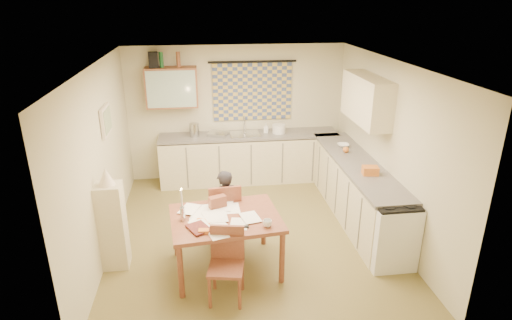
{
  "coord_description": "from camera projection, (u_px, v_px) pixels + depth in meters",
  "views": [
    {
      "loc": [
        -0.66,
        -5.53,
        3.32
      ],
      "look_at": [
        0.1,
        0.2,
        1.08
      ],
      "focal_mm": 30.0,
      "sensor_mm": 36.0,
      "label": 1
    }
  ],
  "objects": [
    {
      "name": "floor",
      "position": [
        251.0,
        233.0,
        6.39
      ],
      "size": [
        4.0,
        4.5,
        0.02
      ],
      "primitive_type": "cube",
      "color": "brown",
      "rests_on": "ground"
    },
    {
      "name": "bottle_brown",
      "position": [
        178.0,
        59.0,
        7.36
      ],
      "size": [
        0.08,
        0.08,
        0.26
      ],
      "primitive_type": "cylinder",
      "rotation": [
        0.0,
        0.0,
        0.16
      ],
      "color": "brown",
      "rests_on": "wall_cabinet"
    },
    {
      "name": "eyeglasses",
      "position": [
        243.0,
        227.0,
        5.05
      ],
      "size": [
        0.13,
        0.06,
        0.02
      ],
      "primitive_type": "cube",
      "rotation": [
        0.0,
        0.0,
        -0.12
      ],
      "color": "black",
      "rests_on": "dining_table"
    },
    {
      "name": "orange_box",
      "position": [
        204.0,
        231.0,
        4.94
      ],
      "size": [
        0.13,
        0.09,
        0.04
      ],
      "primitive_type": "cube",
      "rotation": [
        0.0,
        0.0,
        -0.09
      ],
      "color": "orange",
      "rests_on": "dining_table"
    },
    {
      "name": "kettle",
      "position": [
        194.0,
        130.0,
        7.72
      ],
      "size": [
        0.2,
        0.2,
        0.24
      ],
      "primitive_type": "cylinder",
      "rotation": [
        0.0,
        0.0,
        -0.12
      ],
      "color": "silver",
      "rests_on": "counter_back"
    },
    {
      "name": "lampshade",
      "position": [
        106.0,
        177.0,
        5.18
      ],
      "size": [
        0.2,
        0.2,
        0.22
      ],
      "primitive_type": "cone",
      "color": "beige",
      "rests_on": "shelf_stand"
    },
    {
      "name": "print_canvas",
      "position": [
        108.0,
        120.0,
        5.91
      ],
      "size": [
        0.01,
        0.42,
        0.32
      ],
      "primitive_type": "cube",
      "color": "#B9BCA4",
      "rests_on": "wall_left"
    },
    {
      "name": "dish_rack",
      "position": [
        218.0,
        134.0,
        7.8
      ],
      "size": [
        0.44,
        0.41,
        0.06
      ],
      "primitive_type": "cube",
      "rotation": [
        0.0,
        0.0,
        -0.38
      ],
      "color": "silver",
      "rests_on": "counter_back"
    },
    {
      "name": "book",
      "position": [
        194.0,
        224.0,
        5.12
      ],
      "size": [
        0.35,
        0.38,
        0.02
      ],
      "primitive_type": "imported",
      "rotation": [
        0.0,
        0.0,
        -0.31
      ],
      "color": "orange",
      "rests_on": "dining_table"
    },
    {
      "name": "window_blind",
      "position": [
        252.0,
        92.0,
        7.88
      ],
      "size": [
        1.45,
        0.03,
        1.05
      ],
      "primitive_type": "cube",
      "color": "#3A4A7A",
      "rests_on": "wall_back"
    },
    {
      "name": "magazine",
      "position": [
        190.0,
        231.0,
        4.95
      ],
      "size": [
        0.45,
        0.47,
        0.03
      ],
      "primitive_type": "imported",
      "rotation": [
        0.0,
        0.0,
        0.48
      ],
      "color": "maroon",
      "rests_on": "dining_table"
    },
    {
      "name": "framed_print",
      "position": [
        106.0,
        120.0,
        5.9
      ],
      "size": [
        0.04,
        0.5,
        0.4
      ],
      "primitive_type": "cube",
      "color": "beige",
      "rests_on": "wall_left"
    },
    {
      "name": "shelf_stand",
      "position": [
        113.0,
        226.0,
        5.42
      ],
      "size": [
        0.32,
        0.3,
        1.16
      ],
      "primitive_type": "cube",
      "color": "beige",
      "rests_on": "floor"
    },
    {
      "name": "stove",
      "position": [
        390.0,
        232.0,
        5.54
      ],
      "size": [
        0.58,
        0.58,
        0.9
      ],
      "color": "white",
      "rests_on": "floor"
    },
    {
      "name": "wall_left",
      "position": [
        101.0,
        161.0,
        5.69
      ],
      "size": [
        0.02,
        4.5,
        2.5
      ],
      "primitive_type": "cube",
      "color": "beige",
      "rests_on": "floor"
    },
    {
      "name": "mixing_bowl",
      "position": [
        279.0,
        129.0,
        7.92
      ],
      "size": [
        0.25,
        0.25,
        0.16
      ],
      "primitive_type": "cylinder",
      "rotation": [
        0.0,
        0.0,
        0.04
      ],
      "color": "white",
      "rests_on": "counter_back"
    },
    {
      "name": "wall_back",
      "position": [
        236.0,
        113.0,
        8.03
      ],
      "size": [
        4.0,
        0.02,
        2.5
      ],
      "primitive_type": "cube",
      "color": "beige",
      "rests_on": "floor"
    },
    {
      "name": "wall_cabinet",
      "position": [
        172.0,
        87.0,
        7.52
      ],
      "size": [
        0.9,
        0.34,
        0.7
      ],
      "primitive_type": "cube",
      "color": "brown",
      "rests_on": "wall_back"
    },
    {
      "name": "person",
      "position": [
        224.0,
        209.0,
        5.89
      ],
      "size": [
        0.62,
        0.58,
        1.13
      ],
      "primitive_type": "imported",
      "rotation": [
        0.0,
        0.0,
        3.57
      ],
      "color": "black",
      "rests_on": "floor"
    },
    {
      "name": "chair_near",
      "position": [
        227.0,
        278.0,
        4.93
      ],
      "size": [
        0.46,
        0.46,
        0.87
      ],
      "rotation": [
        0.0,
        0.0,
        -0.19
      ],
      "color": "brown",
      "rests_on": "floor"
    },
    {
      "name": "candle_flame",
      "position": [
        181.0,
        189.0,
        5.09
      ],
      "size": [
        0.02,
        0.02,
        0.02
      ],
      "primitive_type": "sphere",
      "color": "#FFCC66",
      "rests_on": "dining_table"
    },
    {
      "name": "chair_far",
      "position": [
        224.0,
        225.0,
        6.0
      ],
      "size": [
        0.47,
        0.47,
        0.97
      ],
      "rotation": [
        0.0,
        0.0,
        3.23
      ],
      "color": "brown",
      "rests_on": "floor"
    },
    {
      "name": "candle",
      "position": [
        181.0,
        198.0,
        5.13
      ],
      "size": [
        0.03,
        0.03,
        0.22
      ],
      "primitive_type": "cylinder",
      "rotation": [
        0.0,
        0.0,
        0.11
      ],
      "color": "white",
      "rests_on": "dining_table"
    },
    {
      "name": "papers",
      "position": [
        215.0,
        217.0,
        5.26
      ],
      "size": [
        1.04,
        1.0,
        0.02
      ],
      "rotation": [
        0.0,
        0.0,
        0.1
      ],
      "color": "white",
      "rests_on": "dining_table"
    },
    {
      "name": "curtain_rod",
      "position": [
        252.0,
        62.0,
        7.66
      ],
      "size": [
        1.6,
        0.04,
        0.04
      ],
      "primitive_type": "cylinder",
      "rotation": [
        0.0,
        1.57,
        0.0
      ],
      "color": "black",
      "rests_on": "wall_back"
    },
    {
      "name": "sink",
      "position": [
        245.0,
        136.0,
        7.89
      ],
      "size": [
        0.57,
        0.48,
        0.1
      ],
      "primitive_type": "cube",
      "rotation": [
        0.0,
        0.0,
        0.05
      ],
      "color": "silver",
      "rests_on": "counter_back"
    },
    {
      "name": "bottle_green",
      "position": [
        161.0,
        60.0,
        7.33
      ],
      "size": [
        0.09,
        0.09,
        0.26
      ],
      "primitive_type": "cylinder",
      "rotation": [
        0.0,
        0.0,
        0.32
      ],
      "color": "#195926",
      "rests_on": "wall_cabinet"
    },
    {
      "name": "soap_bottle",
      "position": [
        266.0,
        128.0,
        7.94
      ],
      "size": [
        0.12,
        0.12,
        0.18
      ],
      "primitive_type": "imported",
      "rotation": [
        0.0,
        0.0,
        -0.23
      ],
      "color": "white",
      "rests_on": "counter_back"
    },
    {
      "name": "orange_bag",
      "position": [
        370.0,
        171.0,
        6.1
      ],
      "size": [
        0.24,
        0.19,
        0.12
      ],
      "primitive_type": "cube",
      "rotation": [
        0.0,
        0.0,
        -0.15
      ],
      "color": "orange",
      "rests_on": "counter_right"
    },
    {
      "name": "wall_cabinet_glass",
      "position": [
        171.0,
        89.0,
        7.36
      ],
      "size": [
        0.84,
        0.02,
        0.64
      ],
      "primitive_type": "cube",
      "color": "#99B2A5",
      "rests_on": "wall_back"
    },
    {
      "name": "ceiling",
      "position": [
        250.0,
        63.0,
        5.48
      ],
      "size": [
        4.0,
        4.5,
        0.02
      ],
      "primitive_type": "cube",
      "color": "white",
      "rests_on": "floor"
    },
    {
      "name": "wall_right",
      "position": [
        389.0,
        148.0,
        6.18
      ],
      "size": [
        0.02,
        4.5,
        2.5
      ],
      "primitive_type": "cube",
      "color": "beige",
      "rests_on": "floor"
    },
    {
      "name": "counter_right",
      "position": [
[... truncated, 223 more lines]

